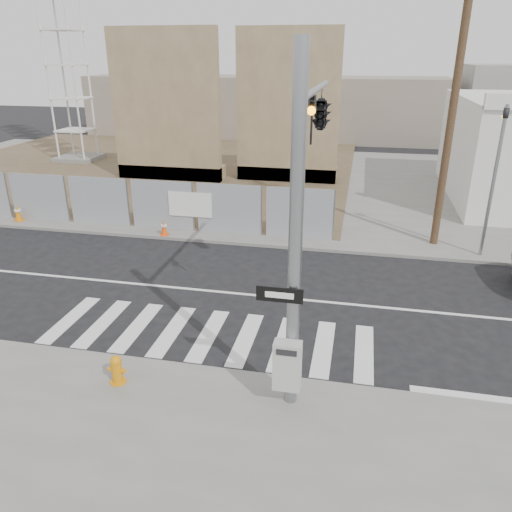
% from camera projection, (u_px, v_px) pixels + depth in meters
% --- Properties ---
extents(ground, '(100.00, 100.00, 0.00)m').
position_uv_depth(ground, '(232.00, 293.00, 15.31)').
color(ground, black).
rests_on(ground, ground).
extents(sidewalk_far, '(50.00, 20.00, 0.12)m').
position_uv_depth(sidewalk_far, '(295.00, 183.00, 27.96)').
color(sidewalk_far, slate).
rests_on(sidewalk_far, ground).
extents(signal_pole, '(0.96, 5.87, 7.00)m').
position_uv_depth(signal_pole, '(313.00, 152.00, 11.17)').
color(signal_pole, gray).
rests_on(signal_pole, sidewalk_near).
extents(far_signal_pole, '(0.16, 0.20, 5.60)m').
position_uv_depth(far_signal_pole, '(497.00, 161.00, 16.62)').
color(far_signal_pole, gray).
rests_on(far_signal_pole, sidewalk_far).
extents(chain_link_fence, '(24.60, 0.04, 2.00)m').
position_uv_depth(chain_link_fence, '(35.00, 197.00, 21.33)').
color(chain_link_fence, gray).
rests_on(chain_link_fence, sidewalk_far).
extents(concrete_wall_left, '(6.00, 1.30, 8.00)m').
position_uv_depth(concrete_wall_left, '(167.00, 121.00, 27.21)').
color(concrete_wall_left, '#7B654A').
rests_on(concrete_wall_left, sidewalk_far).
extents(concrete_wall_right, '(5.50, 1.30, 8.00)m').
position_uv_depth(concrete_wall_right, '(288.00, 122.00, 26.87)').
color(concrete_wall_right, '#7B654A').
rests_on(concrete_wall_right, sidewalk_far).
extents(crane_tower, '(2.60, 2.60, 18.15)m').
position_uv_depth(crane_tower, '(60.00, 14.00, 30.16)').
color(crane_tower, slate).
rests_on(crane_tower, sidewalk_far).
extents(utility_pole_right, '(1.60, 0.28, 10.00)m').
position_uv_depth(utility_pole_right, '(453.00, 104.00, 17.07)').
color(utility_pole_right, '#4F3925').
rests_on(utility_pole_right, sidewalk_far).
extents(fire_hydrant, '(0.44, 0.44, 0.67)m').
position_uv_depth(fire_hydrant, '(117.00, 369.00, 10.86)').
color(fire_hydrant, orange).
rests_on(fire_hydrant, sidewalk_near).
extents(traffic_cone_b, '(0.46, 0.46, 0.71)m').
position_uv_depth(traffic_cone_b, '(18.00, 213.00, 21.39)').
color(traffic_cone_b, orange).
rests_on(traffic_cone_b, sidewalk_far).
extents(traffic_cone_c, '(0.37, 0.37, 0.62)m').
position_uv_depth(traffic_cone_c, '(164.00, 228.00, 19.71)').
color(traffic_cone_c, '#E94B0C').
rests_on(traffic_cone_c, sidewalk_far).
extents(traffic_cone_d, '(0.42, 0.42, 0.68)m').
position_uv_depth(traffic_cone_d, '(219.00, 221.00, 20.41)').
color(traffic_cone_d, '#FF3E0D').
rests_on(traffic_cone_d, sidewalk_far).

